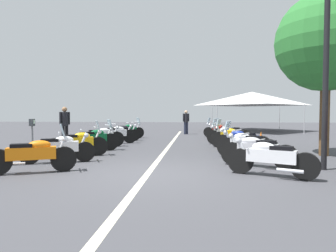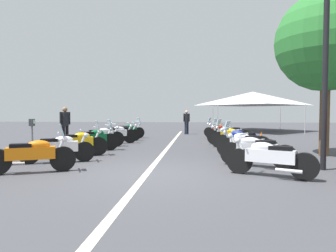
{
  "view_description": "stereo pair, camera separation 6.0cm",
  "coord_description": "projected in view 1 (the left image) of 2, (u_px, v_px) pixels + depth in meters",
  "views": [
    {
      "loc": [
        -7.0,
        -1.13,
        1.48
      ],
      "look_at": [
        5.45,
        0.0,
        0.92
      ],
      "focal_mm": 31.4,
      "sensor_mm": 36.0,
      "label": 1
    },
    {
      "loc": [
        -7.0,
        -1.19,
        1.48
      ],
      "look_at": [
        5.45,
        0.0,
        0.92
      ],
      "focal_mm": 31.4,
      "sensor_mm": 36.0,
      "label": 2
    }
  ],
  "objects": [
    {
      "name": "event_tent",
      "position": [
        252.0,
        99.0,
        23.96
      ],
      "size": [
        6.79,
        6.79,
        3.2
      ],
      "color": "white",
      "rests_on": "ground_plane"
    },
    {
      "name": "motorcycle_left_row_2",
      "position": [
        78.0,
        143.0,
        9.95
      ],
      "size": [
        1.07,
        1.93,
        1.21
      ],
      "rotation": [
        0.0,
        0.0,
        -1.12
      ],
      "color": "black",
      "rests_on": "ground_plane"
    },
    {
      "name": "parking_meter",
      "position": [
        32.0,
        131.0,
        9.19
      ],
      "size": [
        0.19,
        0.14,
        1.29
      ],
      "rotation": [
        0.0,
        0.0,
        -1.47
      ],
      "color": "slate",
      "rests_on": "ground_plane"
    },
    {
      "name": "motorcycle_left_row_1",
      "position": [
        59.0,
        148.0,
        8.66
      ],
      "size": [
        1.05,
        2.02,
        0.98
      ],
      "rotation": [
        0.0,
        0.0,
        -1.16
      ],
      "color": "black",
      "rests_on": "ground_plane"
    },
    {
      "name": "street_lamp_twin_globe",
      "position": [
        327.0,
        35.0,
        7.48
      ],
      "size": [
        0.32,
        1.22,
        5.1
      ],
      "color": "black",
      "rests_on": "ground_plane"
    },
    {
      "name": "motorcycle_left_row_4",
      "position": [
        101.0,
        136.0,
        12.64
      ],
      "size": [
        1.23,
        1.87,
        1.01
      ],
      "rotation": [
        0.0,
        0.0,
        -1.02
      ],
      "color": "black",
      "rests_on": "ground_plane"
    },
    {
      "name": "motorcycle_left_row_7",
      "position": [
        127.0,
        130.0,
        16.94
      ],
      "size": [
        1.32,
        1.91,
        1.21
      ],
      "rotation": [
        0.0,
        0.0,
        -0.99
      ],
      "color": "black",
      "rests_on": "ground_plane"
    },
    {
      "name": "motorcycle_left_row_6",
      "position": [
        121.0,
        133.0,
        15.38
      ],
      "size": [
        1.06,
        1.98,
        0.99
      ],
      "rotation": [
        0.0,
        0.0,
        -1.14
      ],
      "color": "black",
      "rests_on": "ground_plane"
    },
    {
      "name": "motorcycle_right_row_8",
      "position": [
        219.0,
        130.0,
        17.77
      ],
      "size": [
        0.93,
        1.95,
        1.19
      ],
      "rotation": [
        0.0,
        0.0,
        1.24
      ],
      "color": "black",
      "rests_on": "ground_plane"
    },
    {
      "name": "motorcycle_right_row_2",
      "position": [
        246.0,
        144.0,
        9.51
      ],
      "size": [
        1.08,
        1.89,
        1.22
      ],
      "rotation": [
        0.0,
        0.0,
        1.1
      ],
      "color": "black",
      "rests_on": "ground_plane"
    },
    {
      "name": "motorcycle_right_row_5",
      "position": [
        229.0,
        135.0,
        13.58
      ],
      "size": [
        0.98,
        2.06,
        1.22
      ],
      "rotation": [
        0.0,
        0.0,
        1.21
      ],
      "color": "black",
      "rests_on": "ground_plane"
    },
    {
      "name": "motorcycle_left_row_5",
      "position": [
        115.0,
        134.0,
        14.14
      ],
      "size": [
        1.03,
        2.01,
        1.02
      ],
      "rotation": [
        0.0,
        0.0,
        -1.16
      ],
      "color": "black",
      "rests_on": "ground_plane"
    },
    {
      "name": "motorcycle_right_row_6",
      "position": [
        229.0,
        133.0,
        15.01
      ],
      "size": [
        1.04,
        2.04,
        1.21
      ],
      "rotation": [
        0.0,
        0.0,
        1.17
      ],
      "color": "black",
      "rests_on": "ground_plane"
    },
    {
      "name": "motorcycle_right_row_0",
      "position": [
        270.0,
        157.0,
        6.78
      ],
      "size": [
        1.07,
        1.91,
        0.99
      ],
      "rotation": [
        0.0,
        0.0,
        1.12
      ],
      "color": "black",
      "rests_on": "ground_plane"
    },
    {
      "name": "motorcycle_left_row_3",
      "position": [
        93.0,
        139.0,
        11.32
      ],
      "size": [
        1.24,
        1.8,
        1.23
      ],
      "rotation": [
        0.0,
        0.0,
        -1.0
      ],
      "color": "black",
      "rests_on": "ground_plane"
    },
    {
      "name": "motorcycle_right_row_1",
      "position": [
        257.0,
        150.0,
        7.98
      ],
      "size": [
        1.07,
        1.92,
        1.01
      ],
      "rotation": [
        0.0,
        0.0,
        1.12
      ],
      "color": "black",
      "rests_on": "ground_plane"
    },
    {
      "name": "lane_centre_stripe",
      "position": [
        168.0,
        148.0,
        12.49
      ],
      "size": [
        22.12,
        0.16,
        0.01
      ],
      "primitive_type": "cube",
      "color": "beige",
      "rests_on": "ground_plane"
    },
    {
      "name": "motorcycle_left_row_0",
      "position": [
        33.0,
        154.0,
        7.18
      ],
      "size": [
        1.07,
        1.95,
        1.2
      ],
      "rotation": [
        0.0,
        0.0,
        -1.13
      ],
      "color": "black",
      "rests_on": "ground_plane"
    },
    {
      "name": "motorcycle_right_row_7",
      "position": [
        222.0,
        131.0,
        16.48
      ],
      "size": [
        0.98,
        1.92,
        0.99
      ],
      "rotation": [
        0.0,
        0.0,
        1.19
      ],
      "color": "black",
      "rests_on": "ground_plane"
    },
    {
      "name": "motorcycle_right_row_4",
      "position": [
        233.0,
        137.0,
        12.29
      ],
      "size": [
        1.09,
        1.91,
        1.23
      ],
      "rotation": [
        0.0,
        0.0,
        1.1
      ],
      "color": "black",
      "rests_on": "ground_plane"
    },
    {
      "name": "ground_plane",
      "position": [
        148.0,
        174.0,
        7.14
      ],
      "size": [
        80.0,
        80.0,
        0.0
      ],
      "primitive_type": "plane",
      "color": "#424247"
    },
    {
      "name": "bystander_1",
      "position": [
        186.0,
        120.0,
        20.4
      ],
      "size": [
        0.36,
        0.44,
        1.66
      ],
      "rotation": [
        0.0,
        0.0,
        0.65
      ],
      "color": "#1E2338",
      "rests_on": "ground_plane"
    },
    {
      "name": "bystander_0",
      "position": [
        65.0,
        123.0,
        13.52
      ],
      "size": [
        0.45,
        0.34,
        1.76
      ],
      "rotation": [
        0.0,
        0.0,
        4.1
      ],
      "color": "black",
      "rests_on": "ground_plane"
    },
    {
      "name": "traffic_cone_0",
      "position": [
        261.0,
        138.0,
        13.84
      ],
      "size": [
        0.36,
        0.36,
        0.61
      ],
      "color": "orange",
      "rests_on": "ground_plane"
    },
    {
      "name": "roadside_tree_0",
      "position": [
        326.0,
        42.0,
        9.99
      ],
      "size": [
        3.37,
        3.37,
        5.59
      ],
      "color": "brown",
      "rests_on": "ground_plane"
    },
    {
      "name": "motorcycle_right_row_3",
      "position": [
        242.0,
        140.0,
        10.96
      ],
      "size": [
        1.12,
        1.95,
        1.0
      ],
      "rotation": [
        0.0,
        0.0,
        1.1
      ],
      "color": "black",
      "rests_on": "ground_plane"
    }
  ]
}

